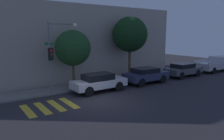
% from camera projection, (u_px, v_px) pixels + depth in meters
% --- Properties ---
extents(ground_plane, '(60.00, 60.00, 0.00)m').
position_uv_depth(ground_plane, '(98.00, 101.00, 14.72)').
color(ground_plane, '#2D2B30').
extents(sidewalk, '(26.00, 2.17, 0.14)m').
position_uv_depth(sidewalk, '(72.00, 87.00, 18.17)').
color(sidewalk, slate).
rests_on(sidewalk, ground).
extents(building_row, '(26.00, 6.00, 7.15)m').
position_uv_depth(building_row, '(51.00, 43.00, 21.21)').
color(building_row, '#A89E8E').
rests_on(building_row, ground).
extents(crosswalk, '(3.07, 2.60, 0.00)m').
position_uv_depth(crosswalk, '(49.00, 107.00, 13.62)').
color(crosswalk, gold).
rests_on(crosswalk, ground).
extents(traffic_light_pole, '(2.58, 0.56, 5.36)m').
position_uv_depth(traffic_light_pole, '(56.00, 47.00, 16.01)').
color(traffic_light_pole, slate).
rests_on(traffic_light_pole, ground).
extents(sedan_near_corner, '(4.34, 1.74, 1.44)m').
position_uv_depth(sedan_near_corner, '(99.00, 82.00, 17.04)').
color(sedan_near_corner, silver).
rests_on(sedan_near_corner, ground).
extents(sedan_middle, '(4.23, 1.88, 1.43)m').
position_uv_depth(sedan_middle, '(146.00, 75.00, 19.87)').
color(sedan_middle, '#2D3351').
rests_on(sedan_middle, ground).
extents(sedan_far_end, '(4.29, 1.81, 1.42)m').
position_uv_depth(sedan_far_end, '(183.00, 69.00, 22.90)').
color(sedan_far_end, '#4C5156').
rests_on(sedan_far_end, ground).
extents(pickup_truck, '(5.51, 2.12, 1.72)m').
position_uv_depth(pickup_truck, '(216.00, 64.00, 26.38)').
color(pickup_truck, '#BCBCC1').
rests_on(pickup_truck, ground).
extents(tree_near_corner, '(2.92, 2.92, 4.82)m').
position_uv_depth(tree_near_corner, '(73.00, 48.00, 17.70)').
color(tree_near_corner, brown).
rests_on(tree_near_corner, ground).
extents(tree_midblock, '(3.38, 3.38, 6.12)m').
position_uv_depth(tree_midblock, '(130.00, 34.00, 20.89)').
color(tree_midblock, brown).
rests_on(tree_midblock, ground).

